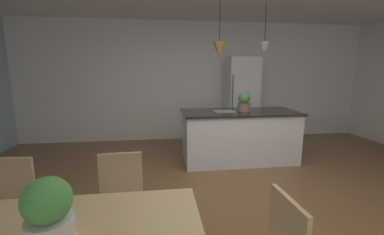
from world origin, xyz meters
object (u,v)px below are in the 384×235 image
at_px(chair_far_left, 4,209).
at_px(refrigerator, 241,100).
at_px(potted_plant_on_island, 244,102).
at_px(kitchen_island, 239,136).
at_px(chair_far_right, 121,202).
at_px(potted_plant_on_table, 48,210).

xyz_separation_m(chair_far_left, refrigerator, (3.11, 3.36, 0.47)).
bearing_deg(potted_plant_on_island, kitchen_island, 180.00).
distance_m(chair_far_right, refrigerator, 4.04).
height_order(chair_far_right, kitchen_island, kitchen_island).
bearing_deg(kitchen_island, refrigerator, 70.82).
xyz_separation_m(chair_far_right, refrigerator, (2.18, 3.36, 0.47)).
distance_m(refrigerator, potted_plant_on_table, 4.83).
bearing_deg(chair_far_left, potted_plant_on_table, -48.92).
xyz_separation_m(chair_far_left, chair_far_right, (0.93, 0.00, 0.00)).
xyz_separation_m(chair_far_right, potted_plant_on_island, (1.81, 2.09, 0.58)).
height_order(refrigerator, potted_plant_on_island, refrigerator).
height_order(refrigerator, potted_plant_on_table, refrigerator).
relative_size(chair_far_right, potted_plant_on_table, 2.62).
relative_size(chair_far_left, chair_far_right, 1.00).
relative_size(chair_far_right, kitchen_island, 0.43).
distance_m(chair_far_left, kitchen_island, 3.39).
relative_size(chair_far_right, potted_plant_on_island, 2.62).
height_order(chair_far_left, refrigerator, refrigerator).
bearing_deg(chair_far_right, chair_far_left, -179.99).
distance_m(kitchen_island, refrigerator, 1.43).
bearing_deg(chair_far_left, potted_plant_on_island, 37.37).
relative_size(chair_far_left, potted_plant_on_island, 2.62).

